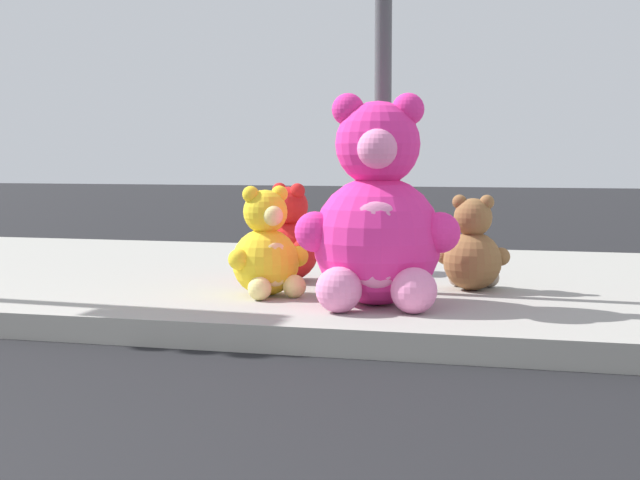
{
  "coord_description": "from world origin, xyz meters",
  "views": [
    {
      "loc": [
        2.22,
        -1.63,
        1.03
      ],
      "look_at": [
        0.8,
        3.6,
        0.55
      ],
      "focal_mm": 53.27,
      "sensor_mm": 36.0,
      "label": 1
    }
  ],
  "objects_px": {
    "plush_red": "(286,242)",
    "plush_lavender": "(403,243)",
    "plush_pink_large": "(377,221)",
    "plush_yellow": "(267,252)",
    "plush_brown": "(473,252)",
    "sign_pole": "(383,27)"
  },
  "relations": [
    {
      "from": "sign_pole",
      "to": "plush_brown",
      "type": "height_order",
      "value": "sign_pole"
    },
    {
      "from": "plush_pink_large",
      "to": "plush_red",
      "type": "xyz_separation_m",
      "value": [
        -0.84,
        0.91,
        -0.22
      ]
    },
    {
      "from": "sign_pole",
      "to": "plush_yellow",
      "type": "bearing_deg",
      "value": -149.33
    },
    {
      "from": "plush_red",
      "to": "plush_yellow",
      "type": "height_order",
      "value": "plush_yellow"
    },
    {
      "from": "plush_yellow",
      "to": "plush_lavender",
      "type": "bearing_deg",
      "value": 66.09
    },
    {
      "from": "plush_yellow",
      "to": "sign_pole",
      "type": "bearing_deg",
      "value": 30.67
    },
    {
      "from": "plush_pink_large",
      "to": "plush_red",
      "type": "distance_m",
      "value": 1.26
    },
    {
      "from": "plush_lavender",
      "to": "plush_yellow",
      "type": "relative_size",
      "value": 0.8
    },
    {
      "from": "plush_lavender",
      "to": "plush_yellow",
      "type": "distance_m",
      "value": 1.53
    },
    {
      "from": "sign_pole",
      "to": "plush_red",
      "type": "distance_m",
      "value": 1.64
    },
    {
      "from": "plush_pink_large",
      "to": "plush_lavender",
      "type": "relative_size",
      "value": 2.24
    },
    {
      "from": "plush_pink_large",
      "to": "plush_lavender",
      "type": "distance_m",
      "value": 1.62
    },
    {
      "from": "plush_pink_large",
      "to": "plush_lavender",
      "type": "xyz_separation_m",
      "value": [
        -0.13,
        1.59,
        -0.28
      ]
    },
    {
      "from": "plush_red",
      "to": "plush_lavender",
      "type": "distance_m",
      "value": 0.99
    },
    {
      "from": "plush_pink_large",
      "to": "plush_yellow",
      "type": "relative_size",
      "value": 1.8
    },
    {
      "from": "plush_red",
      "to": "plush_lavender",
      "type": "relative_size",
      "value": 1.24
    },
    {
      "from": "plush_pink_large",
      "to": "plush_yellow",
      "type": "bearing_deg",
      "value": 165.41
    },
    {
      "from": "sign_pole",
      "to": "plush_yellow",
      "type": "relative_size",
      "value": 4.6
    },
    {
      "from": "plush_yellow",
      "to": "plush_brown",
      "type": "bearing_deg",
      "value": 26.74
    },
    {
      "from": "sign_pole",
      "to": "plush_lavender",
      "type": "distance_m",
      "value": 1.79
    },
    {
      "from": "plush_lavender",
      "to": "plush_brown",
      "type": "height_order",
      "value": "plush_brown"
    },
    {
      "from": "plush_pink_large",
      "to": "plush_yellow",
      "type": "xyz_separation_m",
      "value": [
        -0.75,
        0.19,
        -0.22
      ]
    }
  ]
}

